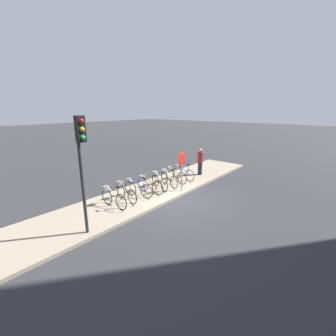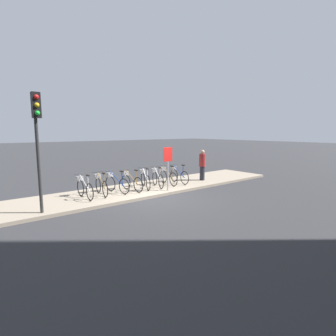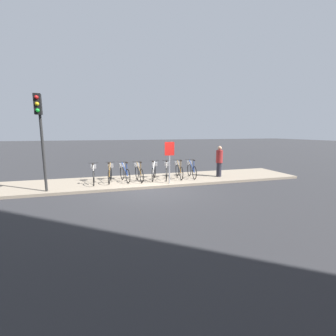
% 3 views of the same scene
% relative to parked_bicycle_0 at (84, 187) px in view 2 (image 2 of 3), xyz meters
% --- Properties ---
extents(ground_plane, '(120.00, 120.00, 0.00)m').
position_rel_parked_bicycle_0_xyz_m(ground_plane, '(2.42, -1.36, -0.55)').
color(ground_plane, '#2D2D30').
extents(sidewalk, '(15.76, 2.80, 0.12)m').
position_rel_parked_bicycle_0_xyz_m(sidewalk, '(2.42, 0.04, -0.49)').
color(sidewalk, gray).
rests_on(sidewalk, ground_plane).
extents(parked_bicycle_0, '(0.46, 1.55, 0.96)m').
position_rel_parked_bicycle_0_xyz_m(parked_bicycle_0, '(0.00, 0.00, 0.00)').
color(parked_bicycle_0, black).
rests_on(parked_bicycle_0, sidewalk).
extents(parked_bicycle_1, '(0.46, 1.55, 0.96)m').
position_rel_parked_bicycle_0_xyz_m(parked_bicycle_1, '(0.73, 0.09, 0.00)').
color(parked_bicycle_1, black).
rests_on(parked_bicycle_1, sidewalk).
extents(parked_bicycle_2, '(0.49, 1.53, 0.96)m').
position_rel_parked_bicycle_0_xyz_m(parked_bicycle_2, '(1.39, 0.07, 0.00)').
color(parked_bicycle_2, black).
rests_on(parked_bicycle_2, sidewalk).
extents(parked_bicycle_3, '(0.46, 1.55, 0.96)m').
position_rel_parked_bicycle_0_xyz_m(parked_bicycle_3, '(2.07, -0.02, 0.00)').
color(parked_bicycle_3, black).
rests_on(parked_bicycle_3, sidewalk).
extents(parked_bicycle_4, '(0.63, 1.48, 0.96)m').
position_rel_parked_bicycle_0_xyz_m(parked_bicycle_4, '(2.84, 0.02, 0.00)').
color(parked_bicycle_4, black).
rests_on(parked_bicycle_4, sidewalk).
extents(parked_bicycle_5, '(0.61, 1.49, 0.96)m').
position_rel_parked_bicycle_0_xyz_m(parked_bicycle_5, '(3.47, -0.06, 0.00)').
color(parked_bicycle_5, black).
rests_on(parked_bicycle_5, sidewalk).
extents(parked_bicycle_6, '(0.46, 1.55, 0.96)m').
position_rel_parked_bicycle_0_xyz_m(parked_bicycle_6, '(4.13, 0.03, 0.00)').
color(parked_bicycle_6, black).
rests_on(parked_bicycle_6, sidewalk).
extents(parked_bicycle_7, '(0.46, 1.55, 0.96)m').
position_rel_parked_bicycle_0_xyz_m(parked_bicycle_7, '(4.81, -0.00, 0.00)').
color(parked_bicycle_7, black).
rests_on(parked_bicycle_7, sidewalk).
extents(pedestrian, '(0.34, 0.34, 1.60)m').
position_rel_parked_bicycle_0_xyz_m(pedestrian, '(6.26, -0.26, 0.41)').
color(pedestrian, '#23232D').
rests_on(pedestrian, sidewalk).
extents(traffic_light, '(0.24, 0.40, 3.71)m').
position_rel_parked_bicycle_0_xyz_m(traffic_light, '(-1.76, -1.12, 2.23)').
color(traffic_light, '#2D2D2D').
rests_on(traffic_light, sidewalk).
extents(sign_post, '(0.44, 0.07, 1.89)m').
position_rel_parked_bicycle_0_xyz_m(sign_post, '(3.31, -1.07, 0.86)').
color(sign_post, '#99999E').
rests_on(sign_post, sidewalk).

